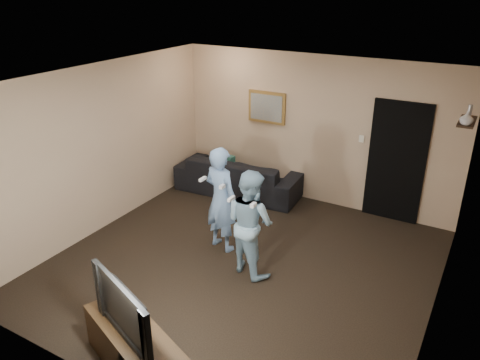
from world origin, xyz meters
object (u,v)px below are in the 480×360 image
Objects in this scene: tv_console at (137,354)px; sofa at (239,175)px; wii_player_left at (221,199)px; television at (132,307)px; wii_player_right at (250,222)px.

sofa is at bearing 128.01° from tv_console.
wii_player_left is at bearing 123.71° from tv_console.
wii_player_left is (-0.56, 2.51, -0.03)m from television.
television is (0.00, 0.00, 0.58)m from tv_console.
wii_player_right is at bearing 119.35° from sofa.
tv_console is 0.92× the size of wii_player_left.
tv_console is at bearing 0.00° from television.
sofa is 1.47× the size of wii_player_left.
sofa is at bearing 128.01° from television.
sofa reaches higher than tv_console.
wii_player_left reaches higher than wii_player_right.
tv_console is 0.58m from television.
television is at bearing -92.52° from wii_player_right.
television is (1.31, -4.33, 0.49)m from sofa.
sofa is at bearing 112.43° from wii_player_left.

